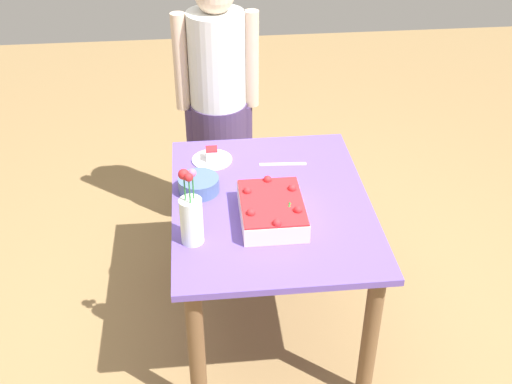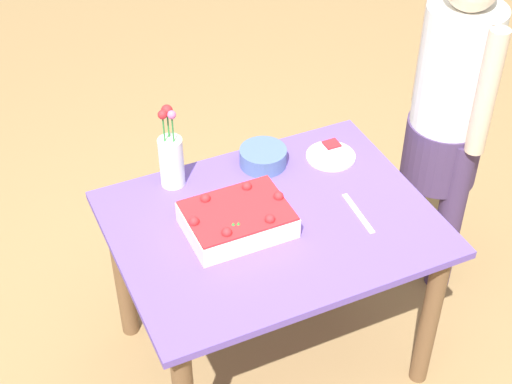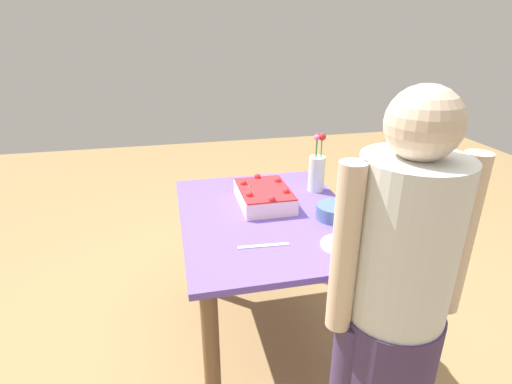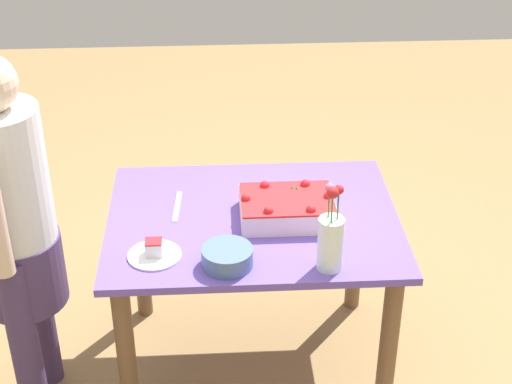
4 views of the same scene
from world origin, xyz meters
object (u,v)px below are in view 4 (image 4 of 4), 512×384
object	(u,v)px
fruit_bowl	(227,257)
sheet_cake	(287,208)
person_standing	(13,224)
serving_plate_with_slice	(154,252)
cake_knife	(177,206)
flower_vase	(331,239)

from	to	relation	value
fruit_bowl	sheet_cake	bearing A→B (deg)	51.41
person_standing	serving_plate_with_slice	bearing A→B (deg)	-6.78
cake_knife	flower_vase	distance (m)	0.71
sheet_cake	flower_vase	world-z (taller)	flower_vase
person_standing	flower_vase	bearing A→B (deg)	-8.40
sheet_cake	person_standing	bearing A→B (deg)	-170.28
sheet_cake	serving_plate_with_slice	world-z (taller)	sheet_cake
serving_plate_with_slice	flower_vase	bearing A→B (deg)	-9.69
serving_plate_with_slice	person_standing	distance (m)	0.51
cake_knife	fruit_bowl	distance (m)	0.45
serving_plate_with_slice	person_standing	world-z (taller)	person_standing
serving_plate_with_slice	cake_knife	size ratio (longest dim) A/B	0.86
sheet_cake	cake_knife	distance (m)	0.44
serving_plate_with_slice	fruit_bowl	xyz separation A→B (m)	(0.26, -0.07, 0.02)
serving_plate_with_slice	flower_vase	world-z (taller)	flower_vase
sheet_cake	serving_plate_with_slice	size ratio (longest dim) A/B	1.86
cake_knife	person_standing	world-z (taller)	person_standing
fruit_bowl	cake_knife	bearing A→B (deg)	114.88
fruit_bowl	flower_vase	bearing A→B (deg)	-5.69
cake_knife	sheet_cake	bearing A→B (deg)	79.55
serving_plate_with_slice	cake_knife	xyz separation A→B (m)	(0.07, 0.34, -0.02)
sheet_cake	serving_plate_with_slice	bearing A→B (deg)	-155.32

